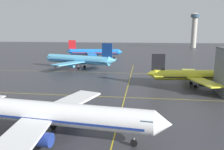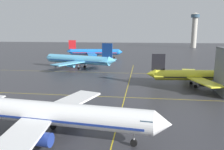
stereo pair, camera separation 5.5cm
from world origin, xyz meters
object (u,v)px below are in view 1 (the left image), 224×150
airliner_front_gate (53,114)px  airliner_second_row (198,75)px  airliner_third_row (79,60)px  airliner_far_left_stand (94,52)px  control_tower (194,27)px

airliner_front_gate → airliner_second_row: 51.37m
airliner_second_row → airliner_third_row: 55.11m
airliner_front_gate → airliner_third_row: bearing=102.3°
airliner_front_gate → airliner_far_left_stand: airliner_front_gate is taller
airliner_front_gate → airliner_third_row: size_ratio=1.01×
airliner_far_left_stand → control_tower: bearing=49.8°
airliner_second_row → control_tower: 170.00m
airliner_front_gate → airliner_second_row: bearing=51.1°
airliner_second_row → airliner_far_left_stand: size_ratio=0.91×
airliner_third_row → control_tower: 159.84m
airliner_third_row → airliner_far_left_stand: (-1.52, 40.77, -0.26)m
airliner_second_row → airliner_third_row: bearing=148.8°
airliner_third_row → airliner_far_left_stand: 40.80m
airliner_front_gate → airliner_far_left_stand: 110.50m
airliner_far_left_stand → airliner_third_row: bearing=-87.9°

